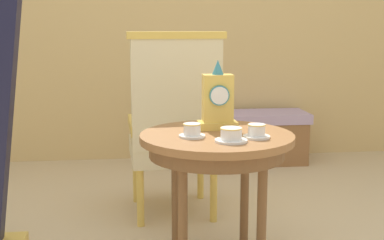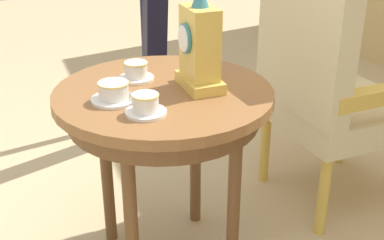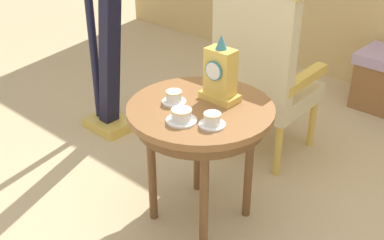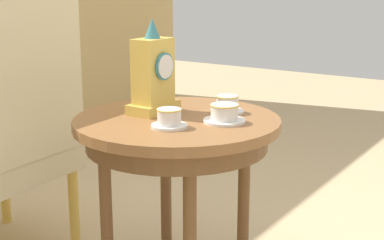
% 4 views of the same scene
% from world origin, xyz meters
% --- Properties ---
extents(side_table, '(0.72, 0.72, 0.68)m').
position_xyz_m(side_table, '(-0.05, 0.00, 0.60)').
color(side_table, brown).
rests_on(side_table, ground).
extents(teacup_left, '(0.12, 0.12, 0.06)m').
position_xyz_m(teacup_left, '(-0.18, -0.06, 0.70)').
color(teacup_left, white).
rests_on(teacup_left, side_table).
extents(teacup_right, '(0.14, 0.14, 0.06)m').
position_xyz_m(teacup_right, '(-0.02, -0.17, 0.70)').
color(teacup_right, white).
rests_on(teacup_right, side_table).
extents(teacup_center, '(0.12, 0.12, 0.06)m').
position_xyz_m(teacup_center, '(0.11, -0.11, 0.70)').
color(teacup_center, white).
rests_on(teacup_center, side_table).
extents(mantel_clock, '(0.19, 0.11, 0.34)m').
position_xyz_m(mantel_clock, '(-0.03, 0.12, 0.81)').
color(mantel_clock, gold).
rests_on(mantel_clock, side_table).
extents(armchair, '(0.57, 0.55, 1.14)m').
position_xyz_m(armchair, '(-0.19, 0.72, 0.59)').
color(armchair, beige).
rests_on(armchair, ground).
extents(window_bench, '(1.14, 0.40, 0.44)m').
position_xyz_m(window_bench, '(0.48, 1.95, 0.22)').
color(window_bench, '#B299B7').
rests_on(window_bench, ground).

